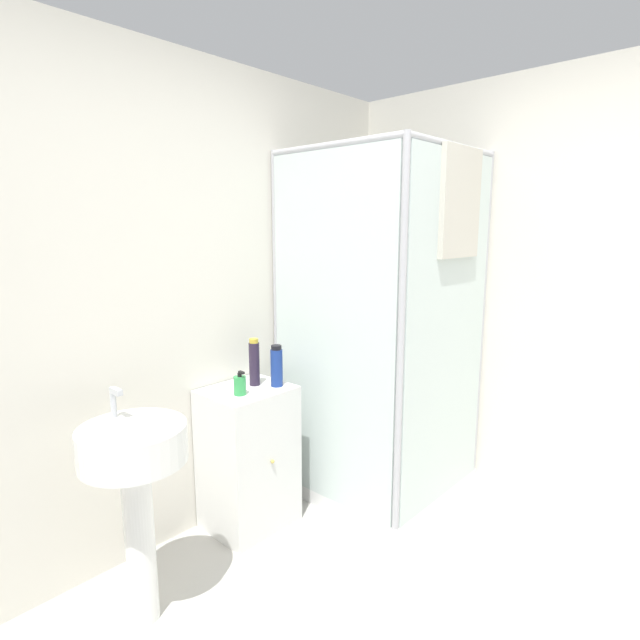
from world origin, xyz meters
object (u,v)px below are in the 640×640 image
Objects in this scene: shampoo_bottle_tall_black at (254,362)px; sink at (135,472)px; soap_dispenser at (240,385)px; shampoo_bottle_blue at (277,366)px.

sink is at bearing -164.51° from shampoo_bottle_tall_black.
shampoo_bottle_blue is (0.23, -0.03, 0.06)m from soap_dispenser.
sink is 0.94m from shampoo_bottle_blue.
shampoo_bottle_blue reaches higher than sink.
shampoo_bottle_tall_black is 1.15× the size of shampoo_bottle_blue.
shampoo_bottle_blue is at bearing -55.69° from shampoo_bottle_tall_black.
soap_dispenser is 0.49× the size of shampoo_bottle_tall_black.
shampoo_bottle_tall_black is at bearing 23.92° from soap_dispenser.
shampoo_bottle_tall_black reaches higher than shampoo_bottle_blue.
soap_dispenser is 0.57× the size of shampoo_bottle_blue.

